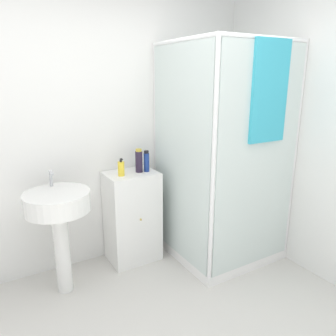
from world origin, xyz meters
TOP-DOWN VIEW (x-y plane):
  - wall_back at (0.00, 1.70)m, footprint 6.40×0.06m
  - shower_enclosure at (1.13, 1.10)m, footprint 0.96×0.99m
  - vanity_cabinet at (0.36, 1.48)m, footprint 0.47×0.38m
  - sink at (-0.34, 1.31)m, footprint 0.51×0.51m
  - soap_dispenser at (0.25, 1.44)m, footprint 0.06×0.06m
  - shampoo_bottle_tall_black at (0.44, 1.47)m, footprint 0.07×0.07m
  - shampoo_bottle_blue at (0.51, 1.45)m, footprint 0.05×0.05m

SIDE VIEW (x-z plane):
  - vanity_cabinet at x=0.36m, z-range 0.00..0.88m
  - shower_enclosure at x=1.13m, z-range -0.47..1.57m
  - sink at x=-0.34m, z-range 0.20..1.20m
  - soap_dispenser at x=0.25m, z-range 0.87..1.03m
  - shampoo_bottle_blue at x=0.51m, z-range 0.88..1.07m
  - shampoo_bottle_tall_black at x=0.44m, z-range 0.88..1.10m
  - wall_back at x=0.00m, z-range 0.00..2.50m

